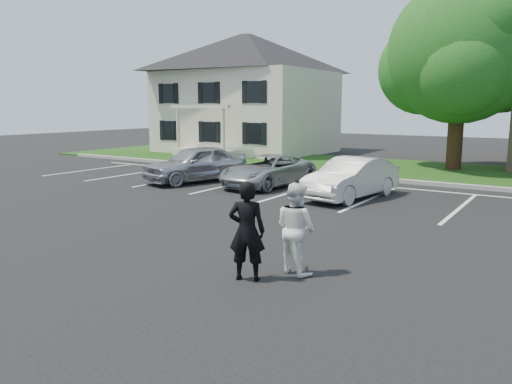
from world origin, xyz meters
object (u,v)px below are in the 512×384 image
(man_black_suit, at_px, (247,231))
(car_silver_minivan, at_px, (268,171))
(tree, at_px, (463,55))
(car_white_sedan, at_px, (351,178))
(car_silver_west, at_px, (196,164))
(house, at_px, (247,94))
(man_white_shirt, at_px, (296,228))

(man_black_suit, xyz_separation_m, car_silver_minivan, (-5.15, 9.10, -0.29))
(man_black_suit, bearing_deg, tree, -114.63)
(car_silver_minivan, relative_size, car_white_sedan, 1.06)
(tree, height_order, car_silver_minivan, tree)
(man_black_suit, xyz_separation_m, car_silver_west, (-8.19, 8.48, -0.15))
(car_white_sedan, bearing_deg, tree, 91.12)
(house, distance_m, car_white_sedan, 17.67)
(man_white_shirt, height_order, car_white_sedan, man_white_shirt)
(man_black_suit, distance_m, car_white_sedan, 8.58)
(house, xyz_separation_m, tree, (13.80, -2.68, 1.52))
(car_silver_west, bearing_deg, house, 132.73)
(house, relative_size, man_white_shirt, 6.11)
(man_white_shirt, bearing_deg, house, -37.43)
(car_silver_minivan, bearing_deg, man_white_shirt, -49.88)
(tree, bearing_deg, man_black_suit, -89.72)
(tree, distance_m, car_silver_west, 13.30)
(man_white_shirt, bearing_deg, car_silver_west, -24.80)
(man_white_shirt, xyz_separation_m, car_silver_west, (-8.73, 7.68, -0.10))
(tree, distance_m, man_black_suit, 18.51)
(man_white_shirt, bearing_deg, car_white_sedan, -58.53)
(tree, height_order, man_white_shirt, tree)
(house, height_order, man_white_shirt, house)
(car_silver_west, bearing_deg, car_white_sedan, 17.32)
(tree, xyz_separation_m, man_white_shirt, (0.62, -17.16, -4.51))
(man_white_shirt, bearing_deg, car_silver_minivan, -39.02)
(tree, bearing_deg, car_silver_minivan, -119.75)
(tree, xyz_separation_m, car_white_sedan, (-1.41, -9.52, -4.68))
(car_silver_minivan, bearing_deg, man_black_suit, -54.77)
(man_white_shirt, xyz_separation_m, car_white_sedan, (-2.04, 7.65, -0.17))
(house, relative_size, car_white_sedan, 2.53)
(car_silver_west, height_order, car_white_sedan, car_silver_west)
(house, height_order, tree, tree)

